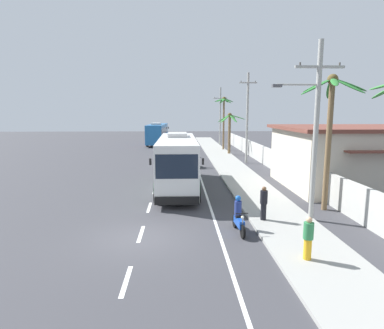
{
  "coord_description": "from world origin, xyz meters",
  "views": [
    {
      "loc": [
        1.73,
        -13.39,
        5.36
      ],
      "look_at": [
        2.63,
        9.28,
        1.7
      ],
      "focal_mm": 30.27,
      "sensor_mm": 36.0,
      "label": 1
    }
  ],
  "objects_px": {
    "pedestrian_near_kerb": "(308,237)",
    "pedestrian_midwalk": "(264,202)",
    "coach_bus_foreground": "(177,160)",
    "utility_pole_nearest": "(314,127)",
    "motorcycle_beside_bus": "(198,161)",
    "palm_fourth": "(230,126)",
    "coach_bus_far_lane": "(157,133)",
    "palm_second": "(330,115)",
    "utility_pole_mid": "(247,117)",
    "utility_pole_far": "(220,116)",
    "roadside_building": "(375,157)",
    "palm_third": "(224,111)",
    "motorcycle_trailing": "(239,218)"
  },
  "relations": [
    {
      "from": "coach_bus_far_lane",
      "to": "palm_third",
      "type": "xyz_separation_m",
      "value": [
        9.96,
        -8.76,
        3.66
      ]
    },
    {
      "from": "utility_pole_nearest",
      "to": "coach_bus_far_lane",
      "type": "bearing_deg",
      "value": 104.53
    },
    {
      "from": "palm_fourth",
      "to": "motorcycle_trailing",
      "type": "bearing_deg",
      "value": -97.93
    },
    {
      "from": "motorcycle_beside_bus",
      "to": "palm_third",
      "type": "height_order",
      "value": "palm_third"
    },
    {
      "from": "motorcycle_beside_bus",
      "to": "palm_second",
      "type": "xyz_separation_m",
      "value": [
        6.23,
        -14.34,
        4.58
      ]
    },
    {
      "from": "motorcycle_beside_bus",
      "to": "palm_fourth",
      "type": "distance_m",
      "value": 11.26
    },
    {
      "from": "palm_fourth",
      "to": "palm_third",
      "type": "bearing_deg",
      "value": 92.02
    },
    {
      "from": "coach_bus_far_lane",
      "to": "pedestrian_near_kerb",
      "type": "distance_m",
      "value": 44.63
    },
    {
      "from": "coach_bus_far_lane",
      "to": "palm_second",
      "type": "xyz_separation_m",
      "value": [
        11.72,
        -37.54,
        3.33
      ]
    },
    {
      "from": "palm_second",
      "to": "motorcycle_beside_bus",
      "type": "bearing_deg",
      "value": 113.48
    },
    {
      "from": "pedestrian_midwalk",
      "to": "utility_pole_mid",
      "type": "bearing_deg",
      "value": -65.62
    },
    {
      "from": "pedestrian_midwalk",
      "to": "utility_pole_far",
      "type": "bearing_deg",
      "value": -60.33
    },
    {
      "from": "pedestrian_near_kerb",
      "to": "palm_second",
      "type": "relative_size",
      "value": 0.21
    },
    {
      "from": "coach_bus_foreground",
      "to": "utility_pole_nearest",
      "type": "height_order",
      "value": "utility_pole_nearest"
    },
    {
      "from": "palm_third",
      "to": "palm_fourth",
      "type": "xyz_separation_m",
      "value": [
        0.16,
        -4.63,
        -1.91
      ]
    },
    {
      "from": "pedestrian_near_kerb",
      "to": "utility_pole_mid",
      "type": "bearing_deg",
      "value": -153.04
    },
    {
      "from": "utility_pole_far",
      "to": "palm_third",
      "type": "xyz_separation_m",
      "value": [
        -0.36,
        -6.79,
        0.74
      ]
    },
    {
      "from": "pedestrian_midwalk",
      "to": "utility_pole_nearest",
      "type": "height_order",
      "value": "utility_pole_nearest"
    },
    {
      "from": "utility_pole_mid",
      "to": "utility_pole_far",
      "type": "distance_m",
      "value": 18.64
    },
    {
      "from": "utility_pole_mid",
      "to": "palm_fourth",
      "type": "height_order",
      "value": "utility_pole_mid"
    },
    {
      "from": "pedestrian_near_kerb",
      "to": "pedestrian_midwalk",
      "type": "distance_m",
      "value": 4.39
    },
    {
      "from": "coach_bus_foreground",
      "to": "palm_third",
      "type": "xyz_separation_m",
      "value": [
        6.43,
        23.18,
        3.57
      ]
    },
    {
      "from": "utility_pole_nearest",
      "to": "pedestrian_midwalk",
      "type": "bearing_deg",
      "value": -174.19
    },
    {
      "from": "utility_pole_nearest",
      "to": "roadside_building",
      "type": "bearing_deg",
      "value": 43.2
    },
    {
      "from": "pedestrian_near_kerb",
      "to": "pedestrian_midwalk",
      "type": "relative_size",
      "value": 0.95
    },
    {
      "from": "coach_bus_foreground",
      "to": "utility_pole_far",
      "type": "bearing_deg",
      "value": 77.23
    },
    {
      "from": "palm_second",
      "to": "motorcycle_trailing",
      "type": "bearing_deg",
      "value": -149.42
    },
    {
      "from": "motorcycle_trailing",
      "to": "roadside_building",
      "type": "xyz_separation_m",
      "value": [
        11.5,
        8.66,
        1.54
      ]
    },
    {
      "from": "coach_bus_foreground",
      "to": "palm_fourth",
      "type": "bearing_deg",
      "value": 70.43
    },
    {
      "from": "utility_pole_nearest",
      "to": "palm_second",
      "type": "xyz_separation_m",
      "value": [
        1.55,
        1.7,
        0.57
      ]
    },
    {
      "from": "motorcycle_trailing",
      "to": "utility_pole_far",
      "type": "height_order",
      "value": "utility_pole_far"
    },
    {
      "from": "pedestrian_midwalk",
      "to": "utility_pole_nearest",
      "type": "relative_size",
      "value": 0.19
    },
    {
      "from": "utility_pole_mid",
      "to": "motorcycle_beside_bus",
      "type": "bearing_deg",
      "value": -154.06
    },
    {
      "from": "pedestrian_midwalk",
      "to": "roadside_building",
      "type": "relative_size",
      "value": 0.12
    },
    {
      "from": "motorcycle_beside_bus",
      "to": "coach_bus_far_lane",
      "type": "bearing_deg",
      "value": 103.31
    },
    {
      "from": "motorcycle_beside_bus",
      "to": "utility_pole_mid",
      "type": "distance_m",
      "value": 7.29
    },
    {
      "from": "palm_fourth",
      "to": "coach_bus_foreground",
      "type": "bearing_deg",
      "value": -109.57
    },
    {
      "from": "utility_pole_mid",
      "to": "roadside_building",
      "type": "height_order",
      "value": "utility_pole_mid"
    },
    {
      "from": "palm_fourth",
      "to": "pedestrian_midwalk",
      "type": "bearing_deg",
      "value": -95.14
    },
    {
      "from": "pedestrian_midwalk",
      "to": "utility_pole_far",
      "type": "relative_size",
      "value": 0.18
    },
    {
      "from": "motorcycle_trailing",
      "to": "palm_second",
      "type": "bearing_deg",
      "value": 30.58
    },
    {
      "from": "motorcycle_beside_bus",
      "to": "motorcycle_trailing",
      "type": "distance_m",
      "value": 17.55
    },
    {
      "from": "utility_pole_nearest",
      "to": "roadside_building",
      "type": "height_order",
      "value": "utility_pole_nearest"
    },
    {
      "from": "utility_pole_far",
      "to": "roadside_building",
      "type": "distance_m",
      "value": 31.13
    },
    {
      "from": "palm_third",
      "to": "roadside_building",
      "type": "distance_m",
      "value": 24.83
    },
    {
      "from": "coach_bus_foreground",
      "to": "roadside_building",
      "type": "height_order",
      "value": "roadside_building"
    },
    {
      "from": "utility_pole_mid",
      "to": "palm_fourth",
      "type": "xyz_separation_m",
      "value": [
        -0.7,
        7.22,
        -1.23
      ]
    },
    {
      "from": "pedestrian_midwalk",
      "to": "utility_pole_far",
      "type": "distance_m",
      "value": 37.8
    },
    {
      "from": "pedestrian_near_kerb",
      "to": "palm_fourth",
      "type": "distance_m",
      "value": 30.64
    },
    {
      "from": "utility_pole_mid",
      "to": "palm_fourth",
      "type": "distance_m",
      "value": 7.35
    }
  ]
}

